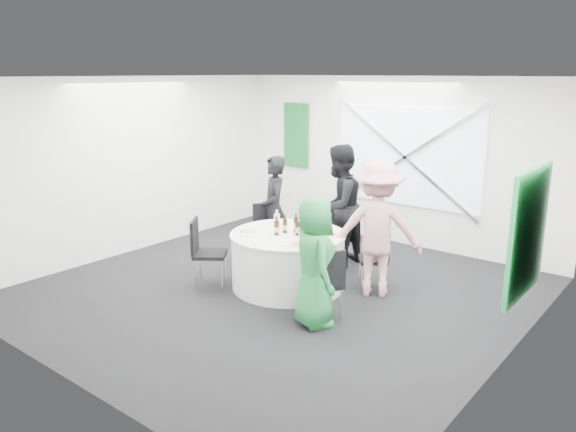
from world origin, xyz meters
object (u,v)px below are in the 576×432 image
Objects in this scene: chair_back at (325,230)px; green_water_bottle at (303,227)px; banquet_table at (288,260)px; person_man_back at (339,206)px; clear_water_bottle at (277,223)px; person_man_back_left at (274,209)px; chair_back_right at (379,254)px; person_woman_green at (314,262)px; chair_front_left at (204,247)px; chair_front_right at (326,279)px; person_woman_pink at (377,229)px; chair_back_left at (267,229)px.

green_water_bottle reaches higher than chair_back.
person_man_back reaches higher than banquet_table.
person_man_back_left is at bearing 132.21° from clear_water_bottle.
person_woman_green is at bearing -37.89° from chair_back_right.
person_woman_green is at bearing 27.70° from person_man_back.
chair_front_left is 2.12m from person_man_back.
clear_water_bottle reaches higher than chair_back.
banquet_table is at bearing -90.00° from chair_front_left.
chair_back_right is at bearing -147.93° from chair_front_right.
chair_front_left reaches higher than banquet_table.
chair_back is at bearing -143.20° from chair_back_right.
person_woman_green is 5.02× the size of green_water_bottle.
clear_water_bottle is at bearing -3.35° from person_woman_pink.
banquet_table is 0.95× the size of person_man_back_left.
chair_back is at bearing -24.50° from chair_back_left.
person_man_back is 2.11m from person_woman_green.
chair_front_right is at bearing -124.02° from chair_front_left.
chair_back_left reaches higher than chair_front_right.
chair_back is 1.13m from green_water_bottle.
chair_front_left is at bearing -57.21° from chair_front_right.
person_man_back_left is (-0.72, -0.34, 0.28)m from chair_back.
chair_back_left is 0.60× the size of person_woman_green.
chair_back_right is 1.86m from person_man_back_left.
chair_back_right is 1.33m from chair_front_right.
chair_back is 2.01m from chair_front_right.
green_water_bottle is (0.22, 0.04, 0.50)m from banquet_table.
chair_front_right is 1.95m from chair_front_left.
person_woman_pink reaches higher than chair_front_right.
person_man_back reaches higher than chair_front_right.
chair_front_right is at bearing -25.57° from clear_water_bottle.
green_water_bottle reaches higher than banquet_table.
chair_back_right reaches higher than banquet_table.
person_man_back reaches higher than chair_front_left.
person_man_back reaches higher than chair_back.
clear_water_bottle is (-0.19, -0.00, 0.50)m from banquet_table.
banquet_table is at bearing -0.00° from person_woman_green.
chair_front_left is (-1.95, -0.10, 0.03)m from chair_front_right.
person_man_back is 1.20m from clear_water_bottle.
chair_front_left is 1.39m from green_water_bottle.
banquet_table is 1.29m from person_man_back.
chair_front_left is 1.44m from person_man_back_left.
chair_back_right is 1.44m from clear_water_bottle.
clear_water_bottle is (0.66, -0.73, 0.05)m from person_man_back_left.
person_man_back_left is at bearing -95.18° from chair_front_right.
chair_back_left is 1.86m from chair_back_right.
chair_back_left is (-0.88, 0.60, 0.16)m from banquet_table.
person_woman_green is at bearing -91.35° from chair_back_left.
chair_front_right is at bearing -34.98° from chair_back_right.
banquet_table is 0.55m from green_water_bottle.
chair_back_right is at bearing 42.99° from green_water_bottle.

